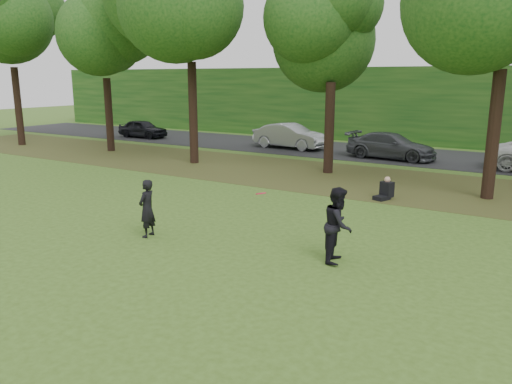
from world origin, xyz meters
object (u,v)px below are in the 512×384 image
(player_right, at_px, (338,225))
(frisbee, at_px, (261,193))
(seated_person, at_px, (385,191))
(player_left, at_px, (147,208))

(player_right, relative_size, frisbee, 4.91)
(frisbee, bearing_deg, seated_person, 80.52)
(player_left, bearing_deg, seated_person, 142.47)
(player_left, xyz_separation_m, frisbee, (3.15, 0.86, 0.64))
(player_right, xyz_separation_m, frisbee, (-2.09, -0.11, 0.54))
(player_left, height_order, player_right, player_right)
(player_right, bearing_deg, frisbee, 80.86)
(frisbee, relative_size, seated_person, 0.45)
(player_right, relative_size, seated_person, 2.20)
(player_right, distance_m, frisbee, 2.16)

